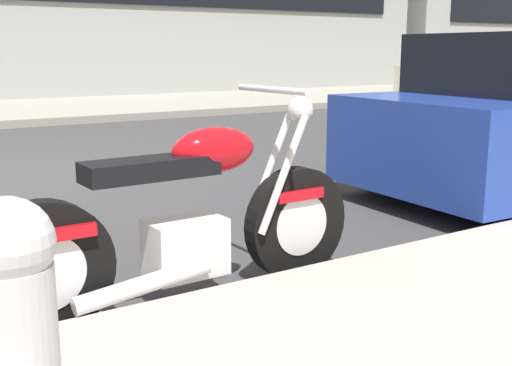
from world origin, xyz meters
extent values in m
cube|color=gray|center=(12.00, 6.80, 0.07)|extent=(120.00, 5.00, 0.14)
cube|color=silver|center=(0.00, -3.70, 0.00)|extent=(0.12, 2.20, 0.01)
cylinder|color=black|center=(1.21, -4.20, 0.33)|extent=(0.66, 0.13, 0.66)
cylinder|color=silver|center=(1.21, -4.20, 0.33)|extent=(0.37, 0.13, 0.36)
cylinder|color=black|center=(-0.25, -4.24, 0.33)|extent=(0.66, 0.13, 0.66)
cylinder|color=silver|center=(-0.25, -4.24, 0.33)|extent=(0.37, 0.13, 0.36)
cube|color=silver|center=(0.48, -4.22, 0.31)|extent=(0.41, 0.27, 0.30)
cube|color=black|center=(0.30, -4.22, 0.75)|extent=(0.69, 0.24, 0.10)
ellipsoid|color=#B20C14|center=(0.66, -4.21, 0.81)|extent=(0.49, 0.25, 0.24)
cube|color=#B20C14|center=(-0.20, -4.24, 0.51)|extent=(0.36, 0.19, 0.06)
cube|color=#B20C14|center=(1.19, -4.20, 0.51)|extent=(0.32, 0.17, 0.06)
cylinder|color=silver|center=(1.06, -4.13, 0.65)|extent=(0.34, 0.05, 0.65)
cylinder|color=silver|center=(1.06, -4.27, 0.65)|extent=(0.34, 0.05, 0.65)
cylinder|color=silver|center=(1.03, -4.20, 1.11)|extent=(0.05, 0.62, 0.04)
sphere|color=silver|center=(1.23, -4.20, 0.99)|extent=(0.15, 0.15, 0.15)
cylinder|color=silver|center=(0.18, -4.37, 0.21)|extent=(0.71, 0.11, 0.16)
cylinder|color=black|center=(3.43, -2.71, 0.31)|extent=(0.63, 0.25, 0.62)
cube|color=beige|center=(12.87, 3.64, 0.55)|extent=(4.41, 2.11, 0.78)
cube|color=black|center=(12.79, 3.65, 1.20)|extent=(2.45, 1.85, 0.53)
cylinder|color=black|center=(11.40, 2.87, 0.31)|extent=(0.63, 0.25, 0.62)
cylinder|color=black|center=(11.50, 4.58, 0.31)|extent=(0.63, 0.25, 0.62)
cylinder|color=black|center=(14.34, 4.42, 0.31)|extent=(0.63, 0.25, 0.62)
sphere|color=#B7B7BC|center=(-0.63, -5.47, 0.85)|extent=(0.24, 0.24, 0.24)
cylinder|color=#B7B7BC|center=(-0.63, -5.33, 0.50)|extent=(0.10, 0.08, 0.10)
camera|label=1|loc=(-0.93, -7.10, 1.32)|focal=44.70mm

